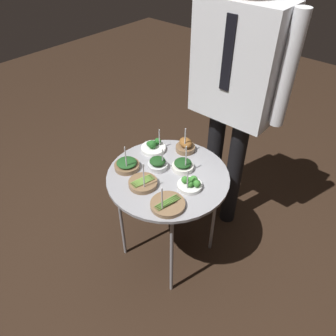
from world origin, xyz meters
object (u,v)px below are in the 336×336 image
at_px(bowl_roast_back_left, 185,146).
at_px(bowl_broccoli_mid_left, 191,184).
at_px(bowl_asparagus_near_rim, 168,204).
at_px(waiter_figure, 236,77).
at_px(bowl_broccoli_center, 153,147).
at_px(bowl_asparagus_far_rim, 143,183).
at_px(serving_cart, 168,181).
at_px(bowl_spinach_front_center, 158,164).
at_px(bowl_spinach_front_left, 183,165).
at_px(bowl_spinach_front_right, 127,165).

height_order(bowl_roast_back_left, bowl_broccoli_mid_left, bowl_roast_back_left).
distance_m(bowl_asparagus_near_rim, waiter_figure, 0.81).
bearing_deg(bowl_broccoli_center, bowl_asparagus_far_rim, -56.90).
bearing_deg(serving_cart, bowl_asparagus_near_rim, -49.30).
bearing_deg(bowl_spinach_front_center, serving_cart, -5.11).
relative_size(bowl_spinach_front_left, bowl_asparagus_far_rim, 0.99).
bearing_deg(bowl_spinach_front_left, bowl_asparagus_near_rim, -65.23).
bearing_deg(waiter_figure, bowl_broccoli_center, -124.66).
height_order(bowl_broccoli_center, bowl_spinach_front_right, bowl_spinach_front_right).
xyz_separation_m(bowl_spinach_front_left, bowl_roast_back_left, (-0.10, 0.15, 0.01)).
distance_m(bowl_asparagus_near_rim, bowl_roast_back_left, 0.48).
distance_m(bowl_broccoli_center, bowl_spinach_front_left, 0.25).
relative_size(bowl_asparagus_far_rim, bowl_broccoli_mid_left, 1.31).
bearing_deg(bowl_broccoli_mid_left, bowl_asparagus_far_rim, -142.37).
xyz_separation_m(bowl_spinach_front_right, waiter_figure, (0.27, 0.62, 0.39)).
xyz_separation_m(bowl_roast_back_left, bowl_spinach_front_center, (-0.01, -0.23, -0.00)).
bearing_deg(bowl_asparagus_near_rim, waiter_figure, 98.21).
relative_size(bowl_spinach_front_left, bowl_asparagus_near_rim, 1.02).
distance_m(bowl_roast_back_left, bowl_spinach_front_center, 0.23).
height_order(bowl_spinach_front_left, bowl_roast_back_left, bowl_spinach_front_left).
height_order(bowl_spinach_front_left, bowl_asparagus_near_rim, bowl_spinach_front_left).
bearing_deg(bowl_broccoli_center, serving_cart, -28.20).
xyz_separation_m(serving_cart, bowl_roast_back_left, (-0.07, 0.24, 0.08)).
xyz_separation_m(bowl_spinach_front_center, waiter_figure, (0.14, 0.51, 0.39)).
bearing_deg(bowl_spinach_front_left, bowl_broccoli_mid_left, -35.66).
bearing_deg(bowl_asparagus_far_rim, serving_cart, 73.10).
relative_size(bowl_asparagus_near_rim, bowl_spinach_front_center, 1.25).
height_order(bowl_spinach_front_left, waiter_figure, waiter_figure).
height_order(bowl_asparagus_near_rim, bowl_asparagus_far_rim, bowl_asparagus_far_rim).
height_order(bowl_asparagus_near_rim, waiter_figure, waiter_figure).
xyz_separation_m(serving_cart, bowl_asparagus_far_rim, (-0.05, -0.15, 0.06)).
relative_size(serving_cart, bowl_roast_back_left, 3.84).
xyz_separation_m(bowl_asparagus_far_rim, bowl_spinach_front_center, (-0.04, 0.16, 0.01)).
relative_size(bowl_asparagus_far_rim, bowl_roast_back_left, 1.02).
distance_m(bowl_spinach_front_left, bowl_asparagus_far_rim, 0.26).
height_order(bowl_broccoli_center, waiter_figure, waiter_figure).
distance_m(bowl_spinach_front_left, bowl_asparagus_near_rim, 0.30).
xyz_separation_m(serving_cart, bowl_spinach_front_right, (-0.21, -0.11, 0.07)).
bearing_deg(waiter_figure, bowl_spinach_front_left, -93.59).
height_order(bowl_broccoli_center, bowl_spinach_front_left, bowl_spinach_front_left).
bearing_deg(bowl_broccoli_center, bowl_roast_back_left, 39.56).
relative_size(bowl_spinach_front_right, waiter_figure, 0.10).
relative_size(bowl_spinach_front_left, waiter_figure, 0.10).
xyz_separation_m(bowl_asparagus_far_rim, bowl_spinach_front_right, (-0.17, 0.04, 0.01)).
bearing_deg(bowl_spinach_front_left, bowl_spinach_front_center, -142.12).
relative_size(bowl_broccoli_center, bowl_broccoli_mid_left, 1.08).
bearing_deg(serving_cart, bowl_broccoli_center, 151.80).
height_order(bowl_asparagus_far_rim, bowl_spinach_front_center, bowl_asparagus_far_rim).
relative_size(bowl_spinach_front_left, bowl_spinach_front_center, 1.28).
xyz_separation_m(bowl_asparagus_far_rim, bowl_roast_back_left, (-0.03, 0.39, 0.02)).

